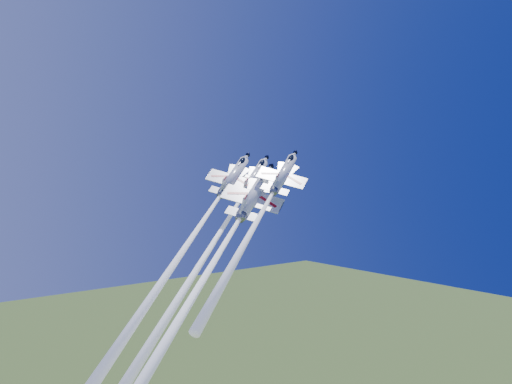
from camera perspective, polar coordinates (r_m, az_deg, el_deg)
jet_lead at (r=95.33m, az=-4.67°, el=-5.72°), size 38.71×29.68×42.15m
jet_left at (r=95.77m, az=-6.44°, el=-4.56°), size 35.87×27.24×38.49m
jet_right at (r=91.99m, az=0.20°, el=-2.76°), size 29.26×21.82×30.53m
jet_slot at (r=85.35m, az=-5.42°, el=-8.92°), size 42.76×32.59×46.14m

